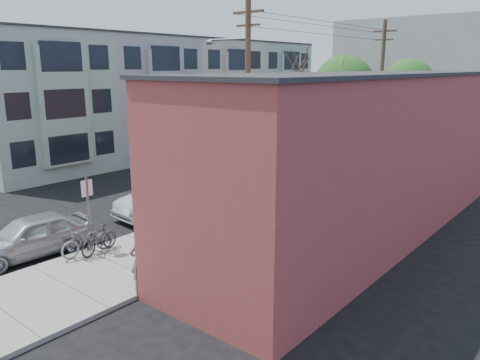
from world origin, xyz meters
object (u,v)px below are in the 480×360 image
Objects in this scene: patron_green at (226,216)px; car_2 at (232,179)px; patio_chair_b at (192,251)px; car_3 at (293,163)px; parking_meter_far at (279,172)px; tree_leafy_far at (408,84)px; parking_meter_near at (195,197)px; cyclist at (223,204)px; parked_bike_a at (99,239)px; tree_leafy_mid at (344,86)px; car_0 at (30,236)px; patio_chair_a at (168,259)px; sign_post at (88,207)px; patron_grey at (140,260)px; bus at (342,129)px; tree_bare at (293,135)px; car_1 at (165,198)px; parked_bike_b at (88,240)px; utility_pole_near at (247,96)px.

patron_green reaches higher than car_2.
car_3 is (-5.26, 14.29, 0.16)m from patio_chair_b.
patron_green reaches higher than parking_meter_far.
tree_leafy_far is 25.86m from patron_green.
car_2 is at bearing 127.38° from patio_chair_b.
tree_leafy_far reaches higher than car_2.
cyclist is (1.82, -0.09, 0.03)m from parking_meter_near.
cyclist is 5.56m from parked_bike_a.
tree_leafy_mid is 20.69m from car_0.
parking_meter_near is 10.43m from car_3.
parking_meter_near is 0.27× the size of car_0.
car_2 is (-3.68, 4.85, -0.33)m from cyclist.
patio_chair_a is 5.21m from cyclist.
parking_meter_near reaches higher than parked_bike_a.
parked_bike_a is (0.54, -5.49, -0.31)m from parking_meter_near.
sign_post reaches higher than patron_grey.
tree_leafy_far is 0.74× the size of bus.
tree_bare is 14.66m from car_0.
patio_chair_b is 0.18× the size of car_1.
tree_leafy_mid is 13.89m from cyclist.
parking_meter_near is 0.23× the size of car_3.
sign_post is at bearing -68.40° from car_1.
patron_grey is 17.49m from car_3.
sign_post is at bearing -87.57° from patron_grey.
tree_bare is at bearing -90.00° from tree_leafy_far.
car_3 is (-1.45, 3.56, -0.23)m from parking_meter_far.
parked_bike_b is (-0.21, -0.34, 0.01)m from parked_bike_a.
patio_chair_b is at bearing -28.62° from car_1.
patron_grey is 1.10× the size of patron_green.
parked_bike_a is 2.54m from car_0.
parking_meter_near is 1.83m from cyclist.
tree_bare is 6.81× the size of patio_chair_a.
parking_meter_far is 3.85m from car_3.
cyclist is (-1.15, 1.10, 0.04)m from patron_green.
car_1 is at bearing -159.65° from parking_meter_near.
bus is (-3.34, 23.93, 0.58)m from car_1.
car_3 is at bearing 94.09° from car_0.
car_2 is (-5.53, 9.71, 0.10)m from patio_chair_a.
bus is at bearing 111.82° from patio_chair_b.
utility_pole_near reaches higher than patio_chair_a.
patio_chair_a is (3.53, -8.57, -4.82)m from utility_pole_near.
cyclist is 0.32× the size of car_3.
patio_chair_b is 28.68m from bus.
car_0 reaches higher than parked_bike_b.
sign_post reaches higher than car_2.
car_1 is at bearing -86.24° from car_2.
cyclist reaches higher than patio_chair_a.
car_3 is (-1.59, 6.71, -4.66)m from utility_pole_near.
parked_bike_a is 0.36× the size of car_1.
car_1 is at bearing -98.43° from tree_leafy_mid.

